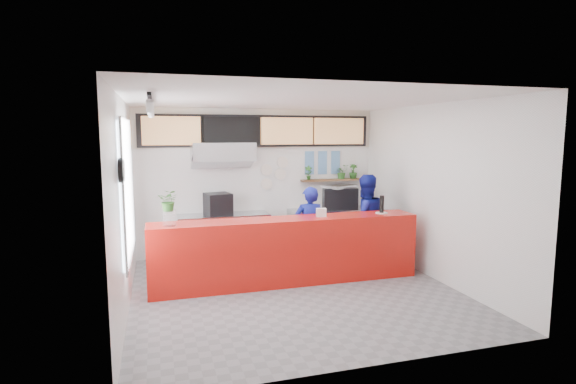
{
  "coord_description": "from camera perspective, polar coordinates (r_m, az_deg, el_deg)",
  "views": [
    {
      "loc": [
        -2.04,
        -6.62,
        2.48
      ],
      "look_at": [
        0.1,
        0.7,
        1.5
      ],
      "focal_mm": 28.0,
      "sensor_mm": 36.0,
      "label": 1
    }
  ],
  "objects": [
    {
      "name": "basil_vase",
      "position": [
        7.0,
        -14.88,
        -1.07
      ],
      "size": [
        0.37,
        0.34,
        0.34
      ],
      "primitive_type": "imported",
      "rotation": [
        0.0,
        0.0,
        -0.32
      ],
      "color": "#2A6021",
      "rests_on": "glass_vase"
    },
    {
      "name": "cream_band",
      "position": [
        9.34,
        -3.72,
        8.04
      ],
      "size": [
        5.0,
        0.02,
        0.8
      ],
      "primitive_type": "cube",
      "color": "beige",
      "rests_on": "wall_back"
    },
    {
      "name": "menu_board_mid_left",
      "position": [
        9.12,
        -7.21,
        7.7
      ],
      "size": [
        1.1,
        0.1,
        0.55
      ],
      "primitive_type": "cube",
      "color": "black",
      "rests_on": "wall_back"
    },
    {
      "name": "staff_right",
      "position": [
        8.66,
        9.7,
        -3.52
      ],
      "size": [
        0.87,
        0.69,
        1.73
      ],
      "primitive_type": "imported",
      "rotation": [
        0.0,
        0.0,
        3.19
      ],
      "color": "navy",
      "rests_on": "ground"
    },
    {
      "name": "ceiling",
      "position": [
        6.95,
        0.85,
        11.62
      ],
      "size": [
        5.0,
        5.0,
        0.0
      ],
      "primitive_type": "plane",
      "rotation": [
        3.14,
        0.0,
        0.0
      ],
      "color": "silver"
    },
    {
      "name": "herb_shelf",
      "position": [
        9.78,
        5.65,
        1.53
      ],
      "size": [
        1.4,
        0.18,
        0.04
      ],
      "primitive_type": "cube",
      "color": "brown",
      "rests_on": "wall_back"
    },
    {
      "name": "photo_frame_e",
      "position": [
        9.76,
        4.4,
        3.01
      ],
      "size": [
        0.2,
        0.02,
        0.25
      ],
      "primitive_type": "cube",
      "color": "#598CBF",
      "rests_on": "wall_back"
    },
    {
      "name": "white_plate",
      "position": [
        8.07,
        11.79,
        -2.63
      ],
      "size": [
        0.23,
        0.23,
        0.02
      ],
      "primitive_type": "cylinder",
      "rotation": [
        0.0,
        0.0,
        0.11
      ],
      "color": "silver",
      "rests_on": "service_counter"
    },
    {
      "name": "right_bench",
      "position": [
        9.72,
        5.46,
        -4.77
      ],
      "size": [
        1.8,
        0.6,
        0.9
      ],
      "primitive_type": "cube",
      "color": "#B2B5BA",
      "rests_on": "ground"
    },
    {
      "name": "window_frame",
      "position": [
        6.97,
        -19.56,
        0.48
      ],
      "size": [
        0.03,
        2.3,
        2.0
      ],
      "primitive_type": "cube",
      "color": "#B2B5BA",
      "rests_on": "wall_left"
    },
    {
      "name": "photo_frame_d",
      "position": [
        9.65,
        2.73,
        2.97
      ],
      "size": [
        0.2,
        0.02,
        0.25
      ],
      "primitive_type": "cube",
      "color": "#598CBF",
      "rests_on": "wall_back"
    },
    {
      "name": "wall_back",
      "position": [
        9.4,
        -3.67,
        1.32
      ],
      "size": [
        5.0,
        0.0,
        5.0
      ],
      "primitive_type": "plane",
      "rotation": [
        1.57,
        0.0,
        0.0
      ],
      "color": "white",
      "rests_on": "ground"
    },
    {
      "name": "wall_right",
      "position": [
        8.09,
        18.0,
        0.0
      ],
      "size": [
        0.0,
        5.0,
        5.0
      ],
      "primitive_type": "plane",
      "rotation": [
        1.57,
        0.0,
        -1.57
      ],
      "color": "white",
      "rests_on": "ground"
    },
    {
      "name": "menu_board_far_right",
      "position": [
        9.76,
        6.48,
        7.68
      ],
      "size": [
        1.1,
        0.1,
        0.55
      ],
      "primitive_type": "cube",
      "color": "tan",
      "rests_on": "wall_back"
    },
    {
      "name": "dec_plate_d",
      "position": [
        9.46,
        -0.69,
        3.8
      ],
      "size": [
        0.24,
        0.03,
        0.24
      ],
      "primitive_type": "cylinder",
      "rotation": [
        1.57,
        0.0,
        0.0
      ],
      "color": "silver",
      "rests_on": "wall_back"
    },
    {
      "name": "herb_c",
      "position": [
        9.84,
        6.84,
        2.57
      ],
      "size": [
        0.31,
        0.28,
        0.31
      ],
      "primitive_type": "imported",
      "rotation": [
        0.0,
        0.0,
        0.16
      ],
      "color": "#2A6021",
      "rests_on": "herb_shelf"
    },
    {
      "name": "extraction_hood",
      "position": [
        8.86,
        -8.28,
        5.11
      ],
      "size": [
        1.2,
        0.7,
        0.35
      ],
      "primitive_type": "cube",
      "color": "#B2B5BA",
      "rests_on": "ceiling"
    },
    {
      "name": "espresso_machine",
      "position": [
        9.67,
        6.59,
        -0.76
      ],
      "size": [
        0.82,
        0.67,
        0.46
      ],
      "primitive_type": "cube",
      "rotation": [
        0.0,
        0.0,
        -0.26
      ],
      "color": "black",
      "rests_on": "right_bench"
    },
    {
      "name": "espresso_tray",
      "position": [
        9.64,
        6.61,
        0.72
      ],
      "size": [
        0.78,
        0.68,
        0.06
      ],
      "primitive_type": "cube",
      "rotation": [
        0.0,
        0.0,
        0.42
      ],
      "color": "#A9ABB0",
      "rests_on": "espresso_machine"
    },
    {
      "name": "soffit",
      "position": [
        9.31,
        -3.67,
        7.74
      ],
      "size": [
        4.8,
        0.04,
        0.65
      ],
      "primitive_type": "cube",
      "color": "black",
      "rests_on": "wall_back"
    },
    {
      "name": "photo_frame_a",
      "position": [
        9.64,
        2.74,
        4.46
      ],
      "size": [
        0.2,
        0.02,
        0.25
      ],
      "primitive_type": "cube",
      "color": "#598CBF",
      "rests_on": "wall_back"
    },
    {
      "name": "floor",
      "position": [
        7.36,
        0.8,
        -12.38
      ],
      "size": [
        5.0,
        5.0,
        0.0
      ],
      "primitive_type": "plane",
      "color": "slate",
      "rests_on": "ground"
    },
    {
      "name": "hood_lip",
      "position": [
        8.87,
        -8.26,
        3.82
      ],
      "size": [
        1.2,
        0.69,
        0.31
      ],
      "primitive_type": "cube",
      "rotation": [
        -0.35,
        0.0,
        0.0
      ],
      "color": "#B2B5BA",
      "rests_on": "ceiling"
    },
    {
      "name": "window_pane",
      "position": [
        6.98,
        -19.72,
        0.47
      ],
      "size": [
        0.04,
        2.2,
        1.9
      ],
      "primitive_type": "cube",
      "color": "silver",
      "rests_on": "wall_left"
    },
    {
      "name": "prep_bench",
      "position": [
        9.13,
        -8.13,
        -5.6
      ],
      "size": [
        1.8,
        0.6,
        0.9
      ],
      "primitive_type": "cube",
      "color": "#B2B5BA",
      "rests_on": "ground"
    },
    {
      "name": "service_counter",
      "position": [
        7.56,
        -0.09,
        -7.47
      ],
      "size": [
        4.5,
        0.6,
        1.1
      ],
      "primitive_type": "cube",
      "color": "red",
      "rests_on": "ground"
    },
    {
      "name": "wall_left",
      "position": [
        6.71,
        -20.05,
        -1.52
      ],
      "size": [
        0.0,
        5.0,
        5.0
      ],
      "primitive_type": "plane",
      "rotation": [
        1.57,
        0.0,
        1.57
      ],
      "color": "white",
      "rests_on": "ground"
    },
    {
      "name": "menu_board_mid_right",
      "position": [
        9.37,
        -0.13,
        7.75
      ],
      "size": [
        1.1,
        0.1,
        0.55
      ],
      "primitive_type": "cube",
      "color": "tan",
      "rests_on": "wall_back"
    },
    {
      "name": "photo_frame_c",
      "position": [
        9.85,
        6.05,
        4.48
      ],
      "size": [
        0.2,
        0.02,
        0.25
      ],
      "primitive_type": "cube",
      "color": "#598CBF",
      "rests_on": "wall_back"
    },
    {
      "name": "track_rail",
      "position": [
        6.64,
        -17.09,
        10.98
      ],
      "size": [
        0.05,
        2.4,
        0.04
      ],
      "primitive_type": "cube",
      "color": "black",
      "rests_on": "ceiling"
    },
    {
      "name": "photo_frame_f",
      "position": [
        9.87,
        6.03,
        3.03
      ],
      "size": [
        0.2,
        0.02,
        0.25
      ],
      "primitive_type": "cube",
      "color": "#598CBF",
      "rests_on": "wall_back"
    },
    {
      "name": "dec_plate_b",
      "position": [
        9.46,
        -0.98,
        2.29
      ],
      "size": [
        0.24,
        0.03,
        0.24
      ],
      "primitive_type": "cylinder",
      "rotation": [
        1.57,
        0.0,
        0.0
      ],
      "color": "silver",
      "rests_on": "wall_back"
    },
    {
      "name": "herb_a",
      "position": [
        9.57,
        2.61,
        2.46
      ],
      "size": [
        0.18,
        0.15,
        0.3
      ],
      "primitive_type": "imported",
      "rotation": [
        0.0,
        0.0,
        -0.29
      ],
      "color": "#2A6021",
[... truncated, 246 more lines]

